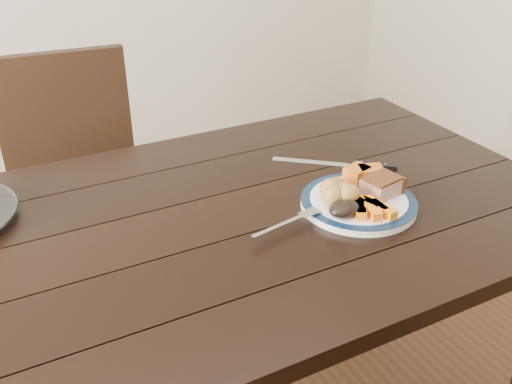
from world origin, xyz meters
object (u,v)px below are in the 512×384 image
chair_far (79,184)px  pork_slice (381,187)px  dining_table (221,251)px  dinner_plate (358,203)px  fork (291,222)px  carving_knife (357,165)px

chair_far → pork_slice: 1.04m
dining_table → pork_slice: pork_slice is taller
dinner_plate → pork_slice: bearing=-4.8°
fork → dining_table: bearing=123.2°
dinner_plate → chair_far: bearing=119.2°
dining_table → dinner_plate: size_ratio=6.16×
dinner_plate → fork: (-0.18, -0.01, 0.01)m
carving_knife → pork_slice: bearing=-70.3°
carving_knife → fork: bearing=-110.5°
chair_far → dinner_plate: size_ratio=3.57×
dinner_plate → pork_slice: size_ratio=3.21×
dining_table → pork_slice: 0.39m
fork → carving_knife: bearing=19.9°
pork_slice → fork: pork_slice is taller
dining_table → carving_knife: (0.41, 0.06, 0.10)m
chair_far → fork: bearing=113.5°
carving_knife → chair_far: bearing=170.5°
chair_far → carving_knife: chair_far is taller
pork_slice → dining_table: bearing=162.6°
pork_slice → fork: bearing=-178.3°
dining_table → fork: bearing=-46.8°
dining_table → carving_knife: size_ratio=6.17×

